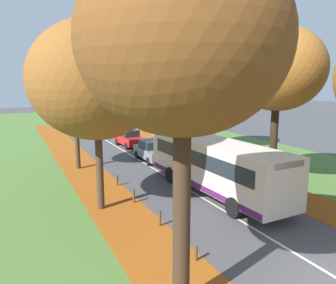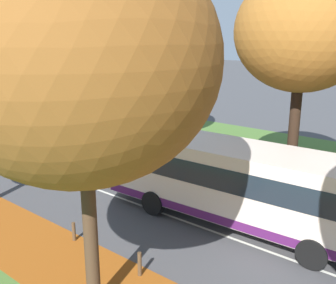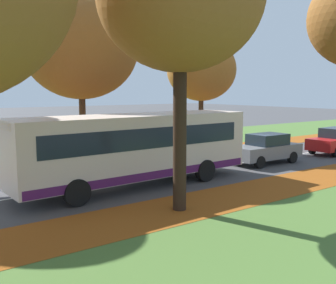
% 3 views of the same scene
% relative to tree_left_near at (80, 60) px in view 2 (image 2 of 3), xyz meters
% --- Properties ---
extents(leaf_litter_left, '(2.80, 60.00, 0.00)m').
position_rel_tree_left_near_xyz_m(leaf_litter_left, '(0.70, 4.03, -6.25)').
color(leaf_litter_left, '#8C4714').
rests_on(leaf_litter_left, grass_verge_left).
extents(grass_verge_right, '(12.00, 90.00, 0.01)m').
position_rel_tree_left_near_xyz_m(grass_verge_right, '(14.50, 10.03, -6.25)').
color(grass_verge_right, '#476B2D').
rests_on(grass_verge_right, ground).
extents(leaf_litter_right, '(2.80, 60.00, 0.00)m').
position_rel_tree_left_near_xyz_m(leaf_litter_right, '(9.90, 4.03, -6.25)').
color(leaf_litter_right, '#8C4714').
rests_on(leaf_litter_right, grass_verge_right).
extents(road_centre_line, '(0.12, 80.00, 0.01)m').
position_rel_tree_left_near_xyz_m(road_centre_line, '(5.30, 10.03, -6.26)').
color(road_centre_line, silver).
rests_on(road_centre_line, ground).
extents(tree_left_near, '(6.18, 6.18, 9.05)m').
position_rel_tree_left_near_xyz_m(tree_left_near, '(0.00, 0.00, 0.00)').
color(tree_left_near, '#422D1E').
rests_on(tree_left_near, ground).
extents(tree_right_near, '(5.29, 5.29, 9.28)m').
position_rel_tree_left_near_xyz_m(tree_right_near, '(10.04, -1.04, 0.61)').
color(tree_right_near, black).
rests_on(tree_right_near, ground).
extents(tree_right_mid, '(5.02, 5.02, 9.43)m').
position_rel_tree_left_near_xyz_m(tree_right_mid, '(10.75, 8.82, 0.87)').
color(tree_right_mid, '#382619').
rests_on(tree_right_mid, ground).
extents(bollard_fifth, '(0.12, 0.12, 0.75)m').
position_rel_tree_left_near_xyz_m(bollard_fifth, '(1.72, 0.01, -5.88)').
color(bollard_fifth, '#4C3823').
rests_on(bollard_fifth, ground).
extents(bollard_sixth, '(0.12, 0.12, 0.67)m').
position_rel_tree_left_near_xyz_m(bollard_sixth, '(1.79, 3.11, -5.92)').
color(bollard_sixth, '#4C3823').
rests_on(bollard_sixth, ground).
extents(bus, '(2.94, 10.49, 2.98)m').
position_rel_tree_left_near_xyz_m(bus, '(6.31, -0.49, -4.56)').
color(bus, beige).
rests_on(bus, ground).
extents(car_grey_lead, '(1.85, 4.23, 1.62)m').
position_rel_tree_left_near_xyz_m(car_grey_lead, '(6.13, 7.95, -5.45)').
color(car_grey_lead, slate).
rests_on(car_grey_lead, ground).
extents(car_red_following, '(1.92, 4.27, 1.62)m').
position_rel_tree_left_near_xyz_m(car_red_following, '(6.46, 14.22, -5.45)').
color(car_red_following, '#B21919').
rests_on(car_red_following, ground).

